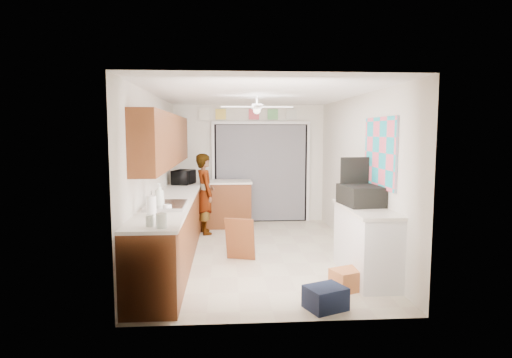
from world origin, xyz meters
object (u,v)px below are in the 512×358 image
object	(u,v)px
cup	(167,208)
man	(205,194)
soap_bottle	(159,196)
cardboard_box	(349,279)
suitcase	(361,195)
navy_crate	(325,298)
microwave	(184,177)
paper_towel_roll	(151,206)
dog	(243,238)

from	to	relation	value
cup	man	bearing A→B (deg)	83.09
soap_bottle	cardboard_box	distance (m)	2.61
suitcase	cardboard_box	size ratio (longest dim) A/B	1.54
cup	cardboard_box	size ratio (longest dim) A/B	0.27
suitcase	cardboard_box	distance (m)	1.18
navy_crate	microwave	bearing A→B (deg)	116.97
soap_bottle	navy_crate	bearing A→B (deg)	-29.80
soap_bottle	man	xyz separation A→B (m)	(0.46, 2.52, -0.34)
soap_bottle	paper_towel_roll	world-z (taller)	soap_bottle
man	dog	world-z (taller)	man
navy_crate	cup	bearing A→B (deg)	153.64
soap_bottle	cup	size ratio (longest dim) A/B	3.09
soap_bottle	microwave	bearing A→B (deg)	88.75
soap_bottle	man	distance (m)	2.58
paper_towel_roll	suitcase	world-z (taller)	suitcase
cup	dog	distance (m)	1.94
microwave	cup	size ratio (longest dim) A/B	4.46
microwave	soap_bottle	bearing A→B (deg)	-165.91
navy_crate	dog	bearing A→B (deg)	108.85
man	cardboard_box	bearing A→B (deg)	-164.25
paper_towel_roll	man	xyz separation A→B (m)	(0.47, 3.06, -0.30)
navy_crate	dog	distance (m)	2.51
man	soap_bottle	bearing A→B (deg)	153.73
soap_bottle	man	size ratio (longest dim) A/B	0.22
suitcase	cardboard_box	bearing A→B (deg)	-123.85
paper_towel_roll	navy_crate	world-z (taller)	paper_towel_roll
paper_towel_roll	dog	bearing A→B (deg)	57.83
cup	paper_towel_roll	bearing A→B (deg)	-112.30
soap_bottle	dog	distance (m)	1.92
dog	soap_bottle	bearing A→B (deg)	-134.97
soap_bottle	suitcase	xyz separation A→B (m)	(2.68, 0.06, -0.03)
soap_bottle	cardboard_box	world-z (taller)	soap_bottle
suitcase	soap_bottle	bearing A→B (deg)	174.80
microwave	cup	xyz separation A→B (m)	(0.07, -2.80, -0.09)
microwave	navy_crate	world-z (taller)	microwave
cardboard_box	navy_crate	distance (m)	0.69
cardboard_box	man	distance (m)	3.67
suitcase	cardboard_box	xyz separation A→B (m)	(-0.32, -0.62, -0.95)
cup	man	world-z (taller)	man
microwave	navy_crate	bearing A→B (deg)	-137.69
suitcase	navy_crate	world-z (taller)	suitcase
cup	paper_towel_roll	world-z (taller)	paper_towel_roll
microwave	paper_towel_roll	world-z (taller)	microwave
cup	dog	bearing A→B (deg)	55.86
paper_towel_roll	man	size ratio (longest dim) A/B	0.16
dog	microwave	bearing A→B (deg)	125.72
microwave	paper_towel_roll	xyz separation A→B (m)	(-0.07, -3.13, -0.01)
suitcase	paper_towel_roll	bearing A→B (deg)	-173.82
microwave	cardboard_box	size ratio (longest dim) A/B	1.20
cup	man	distance (m)	2.76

